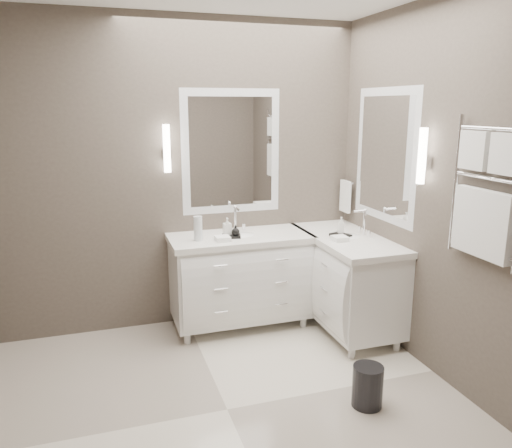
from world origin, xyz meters
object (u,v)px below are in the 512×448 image
object	(u,v)px
vanity_back	(240,275)
waste_bin	(367,386)
towel_ladder	(485,199)
vanity_right	(346,276)

from	to	relation	value
vanity_back	waste_bin	bearing A→B (deg)	-72.92
vanity_back	towel_ladder	xyz separation A→B (m)	(1.10, -1.63, 0.91)
waste_bin	towel_ladder	bearing A→B (deg)	-13.89
vanity_right	towel_ladder	xyz separation A→B (m)	(0.23, -1.30, 0.91)
vanity_back	towel_ladder	size ratio (longest dim) A/B	1.38
vanity_back	vanity_right	bearing A→B (deg)	-20.38
towel_ladder	waste_bin	bearing A→B (deg)	166.11
towel_ladder	waste_bin	xyz separation A→B (m)	(-0.65, 0.16, -1.25)
vanity_back	vanity_right	size ratio (longest dim) A/B	1.00
towel_ladder	waste_bin	size ratio (longest dim) A/B	3.17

